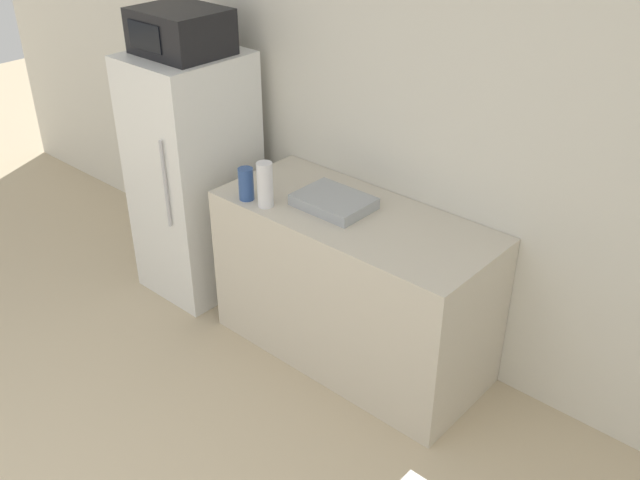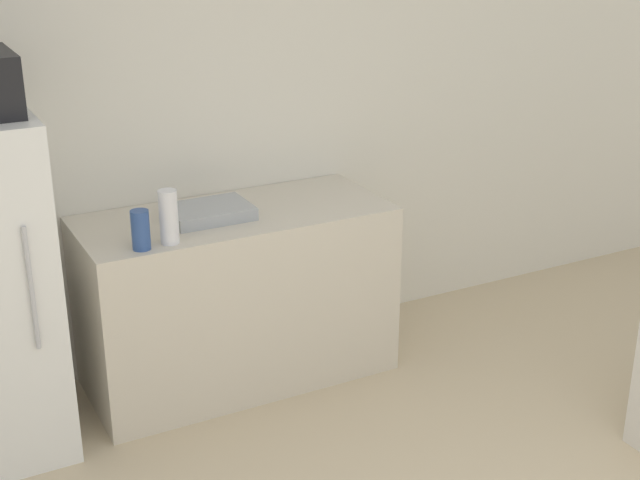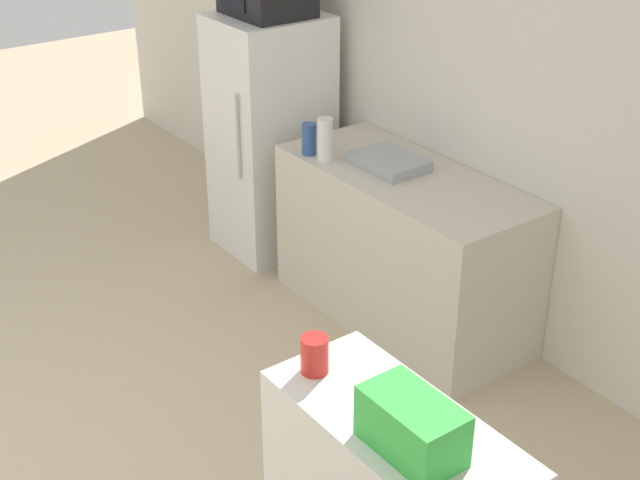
# 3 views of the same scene
# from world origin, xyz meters

# --- Properties ---
(wall_back) EXTENTS (8.00, 0.06, 2.60)m
(wall_back) POSITION_xyz_m (0.00, 3.10, 1.30)
(wall_back) COLOR silver
(wall_back) RESTS_ON ground_plane
(refrigerator) EXTENTS (0.58, 0.66, 1.51)m
(refrigerator) POSITION_xyz_m (-1.25, 2.66, 0.75)
(refrigerator) COLOR white
(refrigerator) RESTS_ON ground_plane
(microwave) EXTENTS (0.49, 0.41, 0.25)m
(microwave) POSITION_xyz_m (-1.25, 2.66, 1.63)
(microwave) COLOR black
(microwave) RESTS_ON refrigerator
(counter) EXTENTS (1.52, 0.66, 0.89)m
(counter) POSITION_xyz_m (-0.06, 2.73, 0.44)
(counter) COLOR beige
(counter) RESTS_ON ground_plane
(sink_basin) EXTENTS (0.39, 0.29, 0.06)m
(sink_basin) POSITION_xyz_m (-0.19, 2.72, 0.92)
(sink_basin) COLOR #9EA3A8
(sink_basin) RESTS_ON counter
(bottle_tall) EXTENTS (0.08, 0.08, 0.24)m
(bottle_tall) POSITION_xyz_m (-0.46, 2.50, 1.01)
(bottle_tall) COLOR silver
(bottle_tall) RESTS_ON counter
(bottle_short) EXTENTS (0.08, 0.08, 0.18)m
(bottle_short) POSITION_xyz_m (-0.59, 2.48, 0.98)
(bottle_short) COLOR #2D4C8C
(bottle_short) RESTS_ON counter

